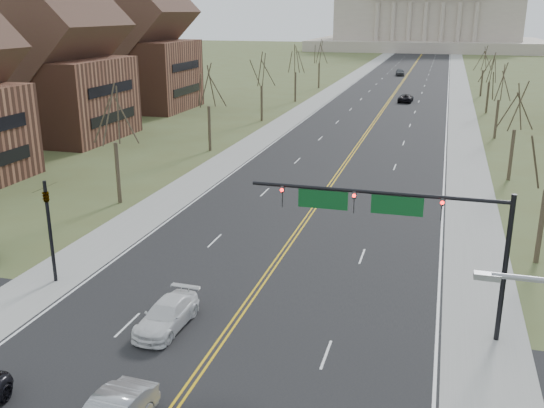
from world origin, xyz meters
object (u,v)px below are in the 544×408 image
Objects in this scene: signal_mast at (395,215)px; car_far_sb at (400,72)px; car_far_nb at (406,98)px; signal_left at (49,220)px; car_sb_inner_second at (167,315)px.

signal_mast is 124.89m from car_far_sb.
car_far_nb is 1.02× the size of car_far_sb.
car_far_nb is 45.43m from car_far_sb.
car_far_sb is at bearing 85.46° from signal_left.
car_far_sb reaches higher than car_sb_inner_second.
signal_mast is at bearing 18.99° from car_sb_inner_second.
signal_left is at bearing 82.70° from car_far_nb.
signal_mast is 12.03m from car_sb_inner_second.
signal_mast reaches higher than car_far_sb.
signal_left is 1.25× the size of car_far_sb.
signal_left is 1.30× the size of car_sb_inner_second.
signal_left reaches higher than car_far_sb.
car_far_nb is at bearing 93.33° from signal_mast.
car_sb_inner_second is 0.94× the size of car_far_nb.
car_far_nb is (-4.62, 79.25, -5.07)m from signal_mast.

